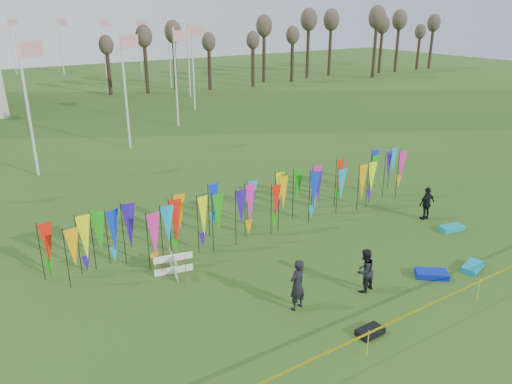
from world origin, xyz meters
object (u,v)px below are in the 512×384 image
kite_bag_teal (452,228)px  kite_bag_blue (432,274)px  kite_bag_turquoise (473,267)px  box_kite (174,264)px  person_left (297,285)px  kite_bag_black (370,332)px  person_right (427,203)px  person_mid (364,270)px

kite_bag_teal → kite_bag_blue: bearing=-151.9°
kite_bag_turquoise → box_kite: bearing=148.6°
person_left → kite_bag_teal: 9.82m
kite_bag_turquoise → kite_bag_black: bearing=-173.0°
kite_bag_blue → kite_bag_turquoise: bearing=-15.1°
box_kite → kite_bag_turquoise: bearing=-31.4°
person_right → kite_bag_blue: size_ratio=1.36×
person_right → kite_bag_teal: person_right is taller
kite_bag_turquoise → kite_bag_blue: size_ratio=0.92×
kite_bag_turquoise → kite_bag_blue: bearing=164.9°
person_right → kite_bag_black: (-8.70, -5.01, -0.70)m
person_right → kite_bag_black: bearing=32.2°
box_kite → person_mid: 7.08m
person_left → kite_bag_blue: bearing=156.3°
person_right → kite_bag_teal: size_ratio=1.42×
kite_bag_turquoise → person_right: bearing=60.5°
person_mid → kite_bag_blue: 3.01m
kite_bag_teal → box_kite: bearing=165.0°
kite_bag_turquoise → kite_bag_teal: size_ratio=0.96×
person_mid → kite_bag_blue: size_ratio=1.38×
person_mid → kite_bag_blue: person_mid is taller
person_right → person_left: bearing=17.4°
person_left → kite_bag_black: size_ratio=2.10×
person_left → person_mid: 2.72m
person_left → kite_bag_blue: size_ratio=1.54×
person_left → kite_bag_teal: bearing=174.3°
box_kite → kite_bag_blue: size_ratio=0.71×
person_mid → kite_bag_teal: person_mid is taller
box_kite → kite_bag_black: size_ratio=0.97×
person_mid → person_left: bearing=-18.6°
kite_bag_turquoise → person_mid: bearing=165.5°
kite_bag_turquoise → kite_bag_teal: bearing=48.9°
person_left → person_right: bearing=-177.2°
kite_bag_turquoise → kite_bag_black: (-6.30, -0.77, -0.01)m
kite_bag_black → kite_bag_teal: 9.35m
kite_bag_black → person_left: bearing=113.7°
box_kite → person_right: person_right is taller
kite_bag_black → person_mid: bearing=50.4°
person_left → person_right: person_left is taller
person_right → kite_bag_blue: 5.68m
person_left → box_kite: bearing=-72.5°
person_right → kite_bag_turquoise: 4.92m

